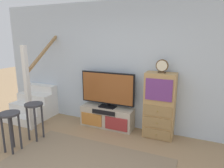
{
  "coord_description": "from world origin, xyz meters",
  "views": [
    {
      "loc": [
        1.51,
        -1.62,
        1.96
      ],
      "look_at": [
        -0.02,
        1.82,
        1.08
      ],
      "focal_mm": 32.59,
      "sensor_mm": 36.0,
      "label": 1
    }
  ],
  "objects_px": {
    "bar_stool_near": "(10,123)",
    "bar_stool_far": "(34,113)",
    "media_console": "(107,117)",
    "television": "(107,89)",
    "side_cabinet": "(159,106)",
    "desk_clock": "(162,66)"
  },
  "relations": [
    {
      "from": "television",
      "to": "desk_clock",
      "type": "xyz_separation_m",
      "value": [
        1.14,
        -0.03,
        0.56
      ]
    },
    {
      "from": "desk_clock",
      "to": "bar_stool_near",
      "type": "xyz_separation_m",
      "value": [
        -2.22,
        -1.56,
        -0.9
      ]
    },
    {
      "from": "media_console",
      "to": "desk_clock",
      "type": "bearing_deg",
      "value": -0.24
    },
    {
      "from": "media_console",
      "to": "television",
      "type": "height_order",
      "value": "television"
    },
    {
      "from": "media_console",
      "to": "side_cabinet",
      "type": "relative_size",
      "value": 0.9
    },
    {
      "from": "desk_clock",
      "to": "television",
      "type": "bearing_deg",
      "value": 178.56
    },
    {
      "from": "television",
      "to": "bar_stool_far",
      "type": "xyz_separation_m",
      "value": [
        -1.03,
        -1.09,
        -0.33
      ]
    },
    {
      "from": "side_cabinet",
      "to": "media_console",
      "type": "bearing_deg",
      "value": -179.48
    },
    {
      "from": "media_console",
      "to": "bar_stool_far",
      "type": "relative_size",
      "value": 1.61
    },
    {
      "from": "media_console",
      "to": "television",
      "type": "bearing_deg",
      "value": 90.0
    },
    {
      "from": "television",
      "to": "bar_stool_far",
      "type": "bearing_deg",
      "value": -133.24
    },
    {
      "from": "media_console",
      "to": "side_cabinet",
      "type": "bearing_deg",
      "value": 0.52
    },
    {
      "from": "bar_stool_near",
      "to": "bar_stool_far",
      "type": "distance_m",
      "value": 0.5
    },
    {
      "from": "television",
      "to": "desk_clock",
      "type": "height_order",
      "value": "desk_clock"
    },
    {
      "from": "television",
      "to": "bar_stool_far",
      "type": "height_order",
      "value": "television"
    },
    {
      "from": "bar_stool_near",
      "to": "bar_stool_far",
      "type": "xyz_separation_m",
      "value": [
        0.05,
        0.5,
        0.01
      ]
    },
    {
      "from": "media_console",
      "to": "bar_stool_far",
      "type": "distance_m",
      "value": 1.52
    },
    {
      "from": "television",
      "to": "desk_clock",
      "type": "relative_size",
      "value": 4.81
    },
    {
      "from": "bar_stool_near",
      "to": "media_console",
      "type": "bearing_deg",
      "value": 55.39
    },
    {
      "from": "television",
      "to": "side_cabinet",
      "type": "relative_size",
      "value": 0.94
    },
    {
      "from": "side_cabinet",
      "to": "bar_stool_near",
      "type": "distance_m",
      "value": 2.72
    },
    {
      "from": "desk_clock",
      "to": "bar_stool_far",
      "type": "relative_size",
      "value": 0.35
    }
  ]
}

